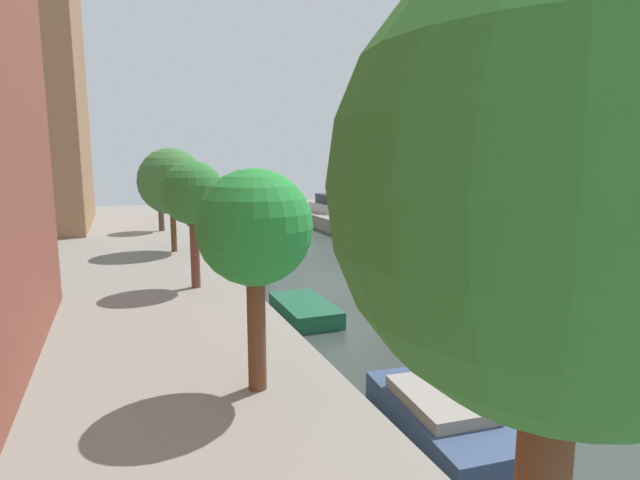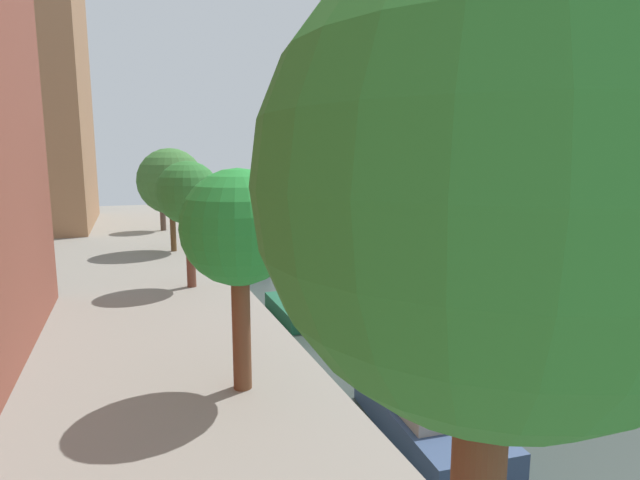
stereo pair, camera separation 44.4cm
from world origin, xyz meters
TOP-DOWN VIEW (x-y plane):
  - ground_plane at (0.00, 0.00)m, footprint 84.00×84.00m
  - quay_right at (15.00, 0.00)m, footprint 20.00×64.00m
  - low_block_right at (18.00, 21.09)m, footprint 10.00×12.16m
  - street_tree_0 at (-6.79, -17.53)m, footprint 2.67×2.67m
  - street_tree_1 at (-6.79, -10.50)m, footprint 2.19×2.19m
  - street_tree_2 at (-6.79, -2.01)m, footprint 2.16×2.16m
  - street_tree_3 at (-6.79, 5.38)m, footprint 3.11×3.11m
  - street_tree_4 at (-6.79, 13.01)m, footprint 2.26×2.26m
  - parked_car at (7.06, 19.48)m, footprint 1.94×4.41m
  - moored_boat_left_1 at (-3.39, -11.79)m, footprint 1.98×4.01m
  - moored_boat_left_2 at (-3.37, -3.66)m, footprint 1.67×3.37m
  - moored_boat_left_3 at (-3.34, 4.72)m, footprint 1.64×3.57m
  - moored_boat_left_4 at (-3.98, 12.94)m, footprint 1.83×4.50m
  - moored_boat_left_5 at (-3.65, 20.07)m, footprint 1.39×3.23m
  - moored_boat_right_2 at (3.34, -7.79)m, footprint 1.76×4.60m
  - moored_boat_right_3 at (3.77, -0.66)m, footprint 1.60×3.47m

SIDE VIEW (x-z plane):
  - ground_plane at x=0.00m, z-range 0.00..0.00m
  - moored_boat_right_3 at x=3.77m, z-range 0.00..0.46m
  - moored_boat_left_2 at x=-3.37m, z-range 0.00..0.54m
  - moored_boat_right_2 at x=3.34m, z-range -0.05..0.68m
  - moored_boat_left_4 at x=-3.98m, z-range -0.05..0.80m
  - moored_boat_left_1 at x=-3.39m, z-range -0.05..0.81m
  - moored_boat_left_3 at x=-3.34m, z-range -0.08..0.92m
  - moored_boat_left_5 at x=-3.65m, z-range -0.07..0.92m
  - quay_right at x=15.00m, z-range 0.00..1.00m
  - parked_car at x=7.06m, z-range 0.87..2.40m
  - street_tree_4 at x=-6.79m, z-range 1.96..6.25m
  - street_tree_1 at x=-6.79m, z-range 1.99..6.26m
  - street_tree_2 at x=-6.79m, z-range 2.05..6.41m
  - street_tree_3 at x=-6.79m, z-range 1.89..6.81m
  - street_tree_0 at x=-6.79m, z-range 2.43..8.07m
  - low_block_right at x=18.00m, z-range 1.00..9.52m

